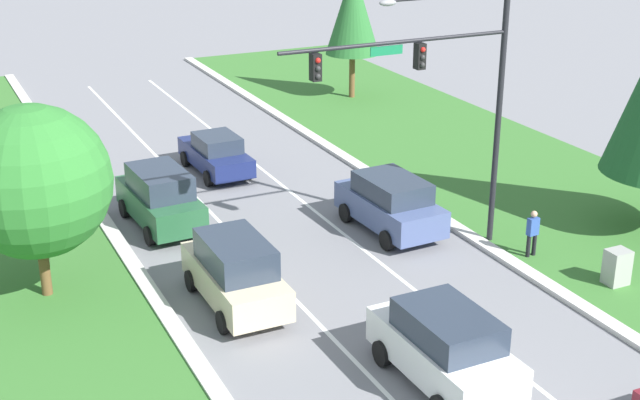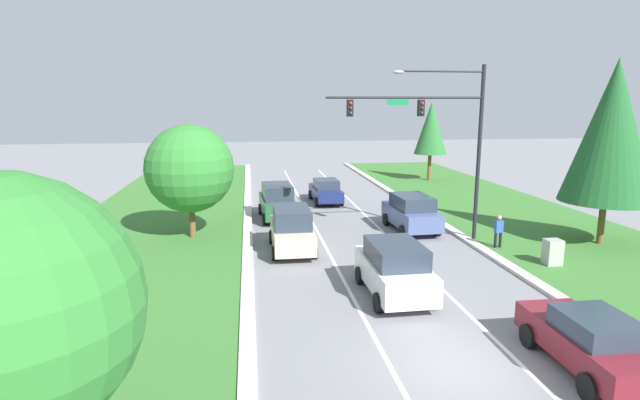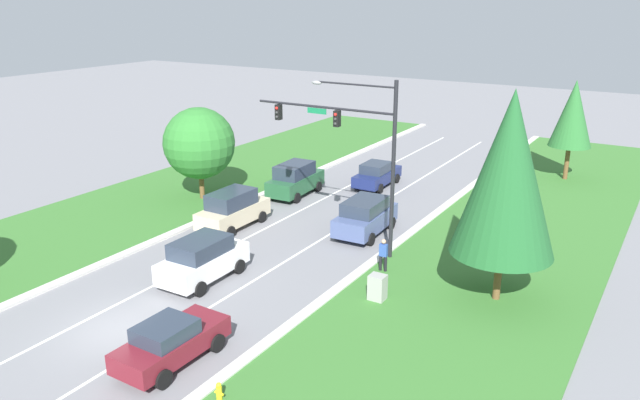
% 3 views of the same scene
% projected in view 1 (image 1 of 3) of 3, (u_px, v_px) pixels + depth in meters
% --- Properties ---
extents(traffic_signal_mast, '(7.97, 0.41, 8.92)m').
position_uv_depth(traffic_signal_mast, '(446.00, 82.00, 28.02)').
color(traffic_signal_mast, black).
rests_on(traffic_signal_mast, ground_plane).
extents(white_suv, '(2.22, 4.53, 2.06)m').
position_uv_depth(white_suv, '(445.00, 346.00, 22.34)').
color(white_suv, white).
rests_on(white_suv, ground_plane).
extents(slate_blue_suv, '(2.35, 4.65, 2.03)m').
position_uv_depth(slate_blue_suv, '(390.00, 203.00, 31.55)').
color(slate_blue_suv, '#475684').
rests_on(slate_blue_suv, ground_plane).
extents(champagne_suv, '(2.08, 4.67, 2.15)m').
position_uv_depth(champagne_suv, '(235.00, 272.00, 26.26)').
color(champagne_suv, beige).
rests_on(champagne_suv, ground_plane).
extents(navy_sedan, '(2.08, 4.60, 1.72)m').
position_uv_depth(navy_sedan, '(216.00, 154.00, 37.39)').
color(navy_sedan, navy).
rests_on(navy_sedan, ground_plane).
extents(forest_suv, '(2.28, 4.78, 2.17)m').
position_uv_depth(forest_suv, '(160.00, 198.00, 31.93)').
color(forest_suv, '#235633').
rests_on(forest_suv, ground_plane).
extents(utility_cabinet, '(0.70, 0.60, 1.21)m').
position_uv_depth(utility_cabinet, '(617.00, 268.00, 27.61)').
color(utility_cabinet, '#9E9E99').
rests_on(utility_cabinet, ground_plane).
extents(pedestrian, '(0.40, 0.25, 1.69)m').
position_uv_depth(pedestrian, '(532.00, 232.00, 29.41)').
color(pedestrian, black).
rests_on(pedestrian, ground_plane).
extents(conifer_far_right_tree, '(2.91, 2.91, 7.16)m').
position_uv_depth(conifer_far_right_tree, '(353.00, 11.00, 47.50)').
color(conifer_far_right_tree, brown).
rests_on(conifer_far_right_tree, ground_plane).
extents(oak_far_left_tree, '(4.56, 4.56, 6.01)m').
position_uv_depth(oak_far_left_tree, '(34.00, 182.00, 25.83)').
color(oak_far_left_tree, brown).
rests_on(oak_far_left_tree, ground_plane).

